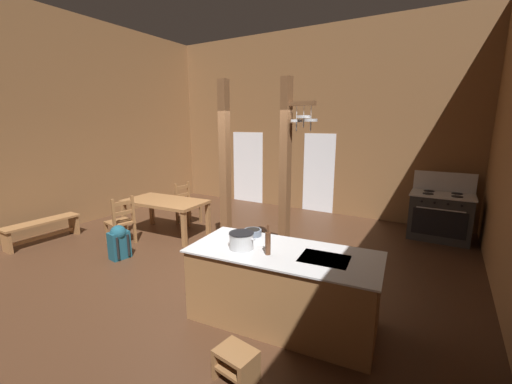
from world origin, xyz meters
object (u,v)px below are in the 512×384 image
(mixing_bowl_on_counter, at_px, (253,232))
(bottle_tall_on_counter, at_px, (268,243))
(kitchen_island, at_px, (283,287))
(step_stool, at_px, (236,362))
(bench_along_left_wall, at_px, (42,228))
(dining_table, at_px, (165,204))
(ladderback_chair_by_post, at_px, (187,204))
(stockpot_on_counter, at_px, (241,241))
(backpack, at_px, (119,241))
(stove_range, at_px, (440,215))
(ladderback_chair_near_window, at_px, (121,222))

(mixing_bowl_on_counter, height_order, bottle_tall_on_counter, bottle_tall_on_counter)
(kitchen_island, xyz_separation_m, step_stool, (0.04, -1.03, -0.26))
(bench_along_left_wall, bearing_deg, bottle_tall_on_counter, -0.98)
(dining_table, height_order, ladderback_chair_by_post, ladderback_chair_by_post)
(stockpot_on_counter, bearing_deg, step_stool, -60.16)
(backpack, xyz_separation_m, mixing_bowl_on_counter, (2.66, 0.08, 0.61))
(mixing_bowl_on_counter, distance_m, bottle_tall_on_counter, 0.64)
(backpack, bearing_deg, bench_along_left_wall, -172.05)
(stove_range, xyz_separation_m, bottle_tall_on_counter, (-1.61, -4.33, 0.54))
(bench_along_left_wall, relative_size, stockpot_on_counter, 3.78)
(stove_range, height_order, ladderback_chair_near_window, stove_range)
(step_stool, height_order, ladderback_chair_near_window, ladderback_chair_near_window)
(bottle_tall_on_counter, bearing_deg, ladderback_chair_near_window, 167.29)
(kitchen_island, height_order, stockpot_on_counter, stockpot_on_counter)
(bench_along_left_wall, distance_m, backpack, 1.98)
(ladderback_chair_near_window, distance_m, bench_along_left_wall, 1.60)
(stove_range, distance_m, bench_along_left_wall, 7.93)
(ladderback_chair_near_window, xyz_separation_m, bottle_tall_on_counter, (3.67, -0.83, 0.57))
(ladderback_chair_by_post, bearing_deg, dining_table, -78.27)
(stove_range, distance_m, bottle_tall_on_counter, 4.65)
(ladderback_chair_by_post, relative_size, stockpot_on_counter, 2.66)
(stove_range, height_order, backpack, stove_range)
(kitchen_island, distance_m, mixing_bowl_on_counter, 0.80)
(ladderback_chair_near_window, distance_m, stockpot_on_counter, 3.47)
(dining_table, height_order, backpack, dining_table)
(mixing_bowl_on_counter, bearing_deg, ladderback_chair_by_post, 145.98)
(kitchen_island, relative_size, ladderback_chair_by_post, 2.36)
(kitchen_island, distance_m, bottle_tall_on_counter, 0.61)
(kitchen_island, bearing_deg, bottle_tall_on_counter, -123.46)
(kitchen_island, relative_size, ladderback_chair_near_window, 2.36)
(ladderback_chair_by_post, relative_size, bench_along_left_wall, 0.70)
(kitchen_island, xyz_separation_m, mixing_bowl_on_counter, (-0.57, 0.27, 0.48))
(stove_range, xyz_separation_m, stockpot_on_counter, (-1.96, -4.33, 0.50))
(stove_range, distance_m, dining_table, 5.62)
(stove_range, xyz_separation_m, bench_along_left_wall, (-6.70, -4.24, -0.18))
(step_stool, xyz_separation_m, dining_table, (-3.49, 2.53, 0.47))
(stockpot_on_counter, bearing_deg, bottle_tall_on_counter, 1.15)
(stove_range, distance_m, backpack, 6.18)
(dining_table, bearing_deg, mixing_bowl_on_counter, -23.19)
(step_stool, xyz_separation_m, stockpot_on_counter, (-0.49, 0.85, 0.80))
(step_stool, height_order, backpack, backpack)
(backpack, relative_size, mixing_bowl_on_counter, 2.60)
(ladderback_chair_near_window, bearing_deg, kitchen_island, -9.94)
(mixing_bowl_on_counter, bearing_deg, stockpot_on_counter, -75.22)
(ladderback_chair_near_window, relative_size, stockpot_on_counter, 2.66)
(kitchen_island, height_order, backpack, kitchen_island)
(ladderback_chair_near_window, relative_size, bottle_tall_on_counter, 2.77)
(stockpot_on_counter, height_order, bottle_tall_on_counter, bottle_tall_on_counter)
(bench_along_left_wall, xyz_separation_m, stockpot_on_counter, (4.74, -0.09, 0.68))
(kitchen_island, height_order, dining_table, kitchen_island)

